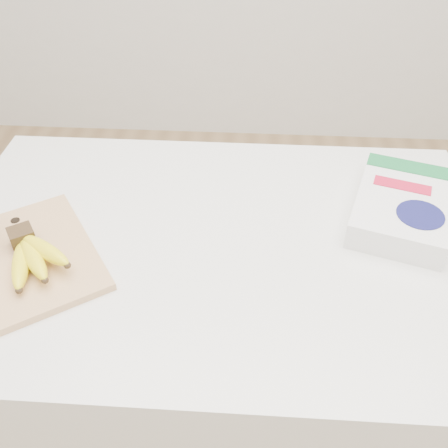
# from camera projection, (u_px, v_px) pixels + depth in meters

# --- Properties ---
(room) EXTENTS (4.00, 4.00, 4.00)m
(room) POSITION_uv_depth(u_px,v_px,m) (212.00, 26.00, 0.78)
(room) COLOR tan
(room) RESTS_ON ground
(table) EXTENTS (1.20, 0.80, 0.90)m
(table) POSITION_uv_depth(u_px,v_px,m) (217.00, 360.00, 1.37)
(table) COLOR silver
(table) RESTS_ON ground
(cutting_board) EXTENTS (0.39, 0.41, 0.02)m
(cutting_board) POSITION_uv_depth(u_px,v_px,m) (31.00, 257.00, 1.02)
(cutting_board) COLOR tan
(cutting_board) RESTS_ON table
(bananas) EXTENTS (0.17, 0.18, 0.06)m
(bananas) POSITION_uv_depth(u_px,v_px,m) (31.00, 255.00, 0.98)
(bananas) COLOR #382816
(bananas) RESTS_ON cutting_board
(cereal_box) EXTENTS (0.28, 0.34, 0.07)m
(cereal_box) POSITION_uv_depth(u_px,v_px,m) (402.00, 207.00, 1.11)
(cereal_box) COLOR white
(cereal_box) RESTS_ON table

